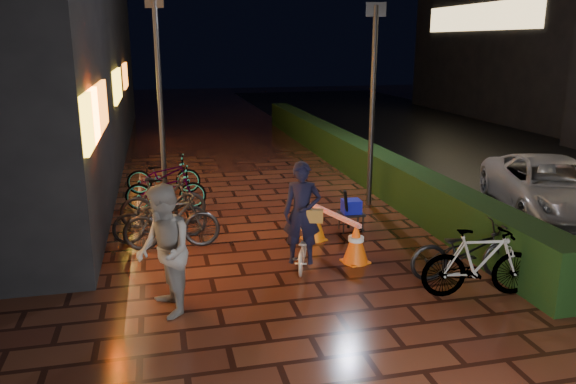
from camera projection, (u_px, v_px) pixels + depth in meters
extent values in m
plane|color=#381911|center=(316.00, 282.00, 9.22)|extent=(80.00, 80.00, 0.00)
cube|color=black|center=(573.00, 181.00, 15.90)|extent=(11.00, 60.00, 0.01)
cube|color=black|center=(348.00, 153.00, 17.34)|extent=(0.70, 20.00, 1.00)
imported|color=slate|center=(164.00, 251.00, 7.93)|extent=(0.89, 1.06, 1.92)
imported|color=#9FA0A3|center=(552.00, 188.00, 12.60)|extent=(3.46, 5.09, 1.29)
cube|color=yellow|center=(91.00, 119.00, 9.19)|extent=(0.08, 2.00, 0.90)
cube|color=orange|center=(99.00, 109.00, 10.60)|extent=(0.08, 3.00, 0.90)
cube|color=yellow|center=(117.00, 85.00, 16.24)|extent=(0.08, 2.80, 0.90)
cube|color=orange|center=(125.00, 75.00, 20.95)|extent=(0.08, 2.20, 0.90)
cube|color=#FFD88C|center=(478.00, 17.00, 27.80)|extent=(0.06, 10.00, 1.30)
cylinder|color=black|center=(372.00, 110.00, 13.01)|extent=(0.15, 0.15, 4.60)
cube|color=black|center=(376.00, 9.00, 12.43)|extent=(0.44, 0.19, 0.31)
cylinder|color=black|center=(160.00, 96.00, 14.60)|extent=(0.16, 0.16, 4.90)
cube|color=black|center=(154.00, 1.00, 13.99)|extent=(0.47, 0.19, 0.33)
imported|color=beige|center=(302.00, 248.00, 9.79)|extent=(0.86, 1.40, 0.69)
imported|color=black|center=(302.00, 213.00, 9.52)|extent=(0.75, 0.61, 1.77)
cube|color=olive|center=(314.00, 216.00, 9.49)|extent=(0.33, 0.23, 0.23)
cone|color=#F8590D|center=(356.00, 243.00, 9.97)|extent=(0.47, 0.47, 0.75)
cone|color=orange|center=(314.00, 222.00, 11.13)|extent=(0.47, 0.47, 0.75)
cube|color=#FF630D|center=(355.00, 261.00, 10.06)|extent=(0.50, 0.50, 0.03)
cube|color=orange|center=(314.00, 239.00, 11.22)|extent=(0.50, 0.50, 0.03)
cube|color=red|center=(334.00, 215.00, 10.46)|extent=(0.53, 1.55, 0.07)
cube|color=black|center=(351.00, 214.00, 11.63)|extent=(0.54, 0.45, 0.04)
cylinder|color=black|center=(343.00, 226.00, 11.48)|extent=(0.03, 0.03, 0.36)
cylinder|color=black|center=(363.00, 225.00, 11.55)|extent=(0.03, 0.03, 0.36)
cylinder|color=black|center=(339.00, 221.00, 11.80)|extent=(0.03, 0.03, 0.36)
cylinder|color=black|center=(358.00, 220.00, 11.87)|extent=(0.03, 0.03, 0.36)
cube|color=#0D11AB|center=(351.00, 206.00, 11.59)|extent=(0.39, 0.34, 0.28)
cylinder|color=black|center=(347.00, 209.00, 11.43)|extent=(0.26, 0.35, 0.91)
imported|color=black|center=(164.00, 175.00, 14.49)|extent=(1.93, 0.83, 0.98)
imported|color=black|center=(172.00, 221.00, 10.58)|extent=(1.82, 0.53, 1.09)
imported|color=black|center=(160.00, 216.00, 11.07)|extent=(1.96, 0.97, 0.98)
imported|color=black|center=(166.00, 189.00, 13.14)|extent=(1.93, 0.85, 0.98)
imported|color=black|center=(163.00, 202.00, 11.89)|extent=(1.86, 0.71, 1.09)
imported|color=black|center=(465.00, 251.00, 9.24)|extent=(1.93, 0.84, 0.98)
imported|color=black|center=(480.00, 263.00, 8.61)|extent=(1.87, 0.78, 1.09)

